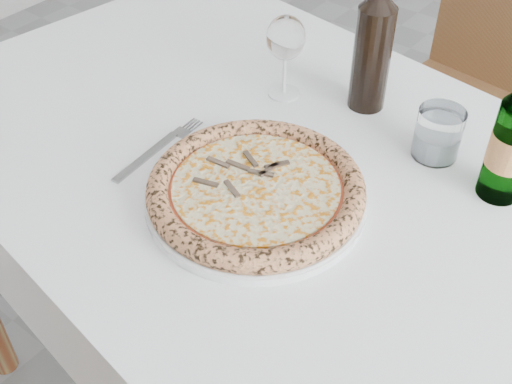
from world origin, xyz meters
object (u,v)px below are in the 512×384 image
Objects in this scene: plate at (256,197)px; tumbler at (438,136)px; chair_far at (483,76)px; dining_table at (292,209)px; pizza at (256,189)px; wine_glass at (286,40)px; wine_bottle at (373,48)px.

plate is 3.95× the size of tumbler.
dining_table is at bearing -90.96° from chair_far.
pizza is 3.87× the size of tumbler.
chair_far reaches higher than tumbler.
plate is at bearing -90.85° from chair_far.
wine_glass reaches higher than dining_table.
chair_far is 0.73m from tumbler.
chair_far reaches higher than dining_table.
plate is 0.35m from wine_bottle.
tumbler reaches higher than pizza.
chair_far is 0.77m from wine_glass.
wine_bottle is at bearing -91.90° from chair_far.
pizza is at bearing -90.86° from chair_far.
wine_bottle reaches higher than tumbler.
dining_table is at bearing 90.00° from plate.
tumbler is (0.15, -0.66, 0.26)m from chair_far.
chair_far is at bearing 76.74° from wine_glass.
wine_glass is 0.58× the size of wine_bottle.
dining_table is at bearing -49.22° from wine_glass.
chair_far reaches higher than plate.
pizza is 0.32m from wine_glass.
dining_table is 0.27m from tumbler.
tumbler is at bearing 59.93° from plate.
plate is at bearing -90.00° from dining_table.
wine_bottle is (-0.01, 0.33, 0.11)m from plate.
tumbler reaches higher than dining_table.
chair_far is at bearing 89.04° from dining_table.
chair_far is 0.97m from pizza.
wine_glass reaches higher than plate.
wine_glass reaches higher than pizza.
dining_table is 0.14m from plate.
plate is 0.02m from pizza.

